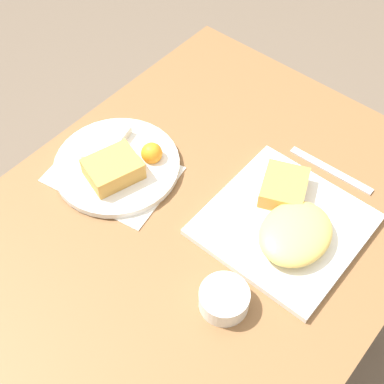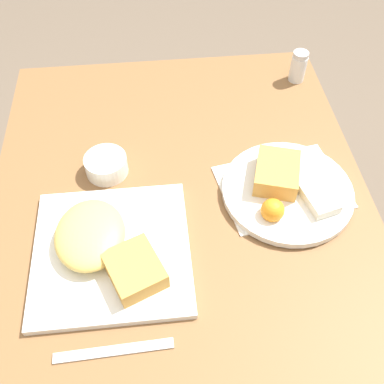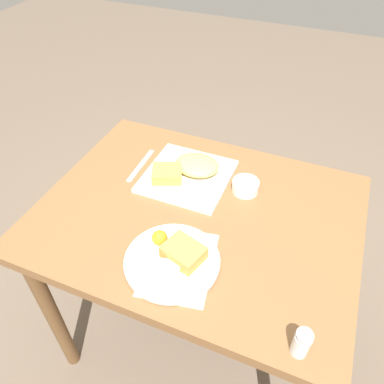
{
  "view_description": "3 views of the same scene",
  "coord_description": "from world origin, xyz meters",
  "px_view_note": "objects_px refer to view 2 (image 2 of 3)",
  "views": [
    {
      "loc": [
        -0.45,
        -0.36,
        1.59
      ],
      "look_at": [
        0.01,
        0.02,
        0.8
      ],
      "focal_mm": 50.0,
      "sensor_mm": 36.0,
      "label": 1
    },
    {
      "loc": [
        0.52,
        -0.04,
        1.44
      ],
      "look_at": [
        -0.01,
        0.02,
        0.77
      ],
      "focal_mm": 42.0,
      "sensor_mm": 36.0,
      "label": 2
    },
    {
      "loc": [
        -0.29,
        0.75,
        1.56
      ],
      "look_at": [
        0.02,
        -0.01,
        0.81
      ],
      "focal_mm": 35.0,
      "sensor_mm": 36.0,
      "label": 3
    }
  ],
  "objects_px": {
    "sauce_ramekin": "(106,165)",
    "salt_shaker": "(298,68)",
    "butter_knife": "(114,351)",
    "plate_square_near": "(107,247)",
    "plate_oval_far": "(286,188)"
  },
  "relations": [
    {
      "from": "plate_square_near",
      "to": "plate_oval_far",
      "type": "relative_size",
      "value": 1.07
    },
    {
      "from": "plate_oval_far",
      "to": "butter_knife",
      "type": "xyz_separation_m",
      "value": [
        0.28,
        -0.33,
        -0.02
      ]
    },
    {
      "from": "sauce_ramekin",
      "to": "salt_shaker",
      "type": "xyz_separation_m",
      "value": [
        -0.26,
        0.46,
        0.01
      ]
    },
    {
      "from": "sauce_ramekin",
      "to": "salt_shaker",
      "type": "relative_size",
      "value": 1.12
    },
    {
      "from": "salt_shaker",
      "to": "butter_knife",
      "type": "xyz_separation_m",
      "value": [
        0.63,
        -0.45,
        -0.03
      ]
    },
    {
      "from": "plate_square_near",
      "to": "salt_shaker",
      "type": "bearing_deg",
      "value": 134.98
    },
    {
      "from": "plate_oval_far",
      "to": "plate_square_near",
      "type": "bearing_deg",
      "value": -73.66
    },
    {
      "from": "plate_square_near",
      "to": "butter_knife",
      "type": "xyz_separation_m",
      "value": [
        0.18,
        0.01,
        -0.02
      ]
    },
    {
      "from": "butter_knife",
      "to": "salt_shaker",
      "type": "bearing_deg",
      "value": 53.06
    },
    {
      "from": "plate_square_near",
      "to": "plate_oval_far",
      "type": "distance_m",
      "value": 0.36
    },
    {
      "from": "salt_shaker",
      "to": "butter_knife",
      "type": "height_order",
      "value": "salt_shaker"
    },
    {
      "from": "butter_knife",
      "to": "plate_square_near",
      "type": "bearing_deg",
      "value": 91.85
    },
    {
      "from": "plate_square_near",
      "to": "plate_oval_far",
      "type": "height_order",
      "value": "plate_square_near"
    },
    {
      "from": "sauce_ramekin",
      "to": "salt_shaker",
      "type": "height_order",
      "value": "salt_shaker"
    },
    {
      "from": "sauce_ramekin",
      "to": "butter_knife",
      "type": "distance_m",
      "value": 0.37
    }
  ]
}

